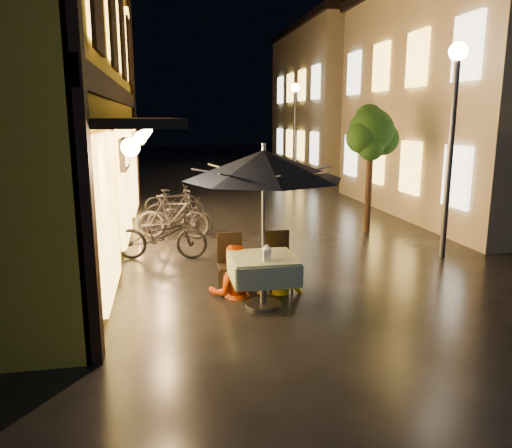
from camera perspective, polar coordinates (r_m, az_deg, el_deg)
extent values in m
plane|color=black|center=(8.04, 9.13, -8.61)|extent=(90.00, 90.00, 0.00)
cube|color=black|center=(11.11, -15.50, 14.13)|extent=(0.12, 11.00, 0.35)
cube|color=black|center=(11.07, -12.34, 11.44)|extent=(1.20, 10.50, 0.12)
cube|color=#FFC24A|center=(10.26, -16.24, 21.61)|extent=(0.10, 0.90, 1.50)
cube|color=#FFC24A|center=(12.72, -15.12, 19.72)|extent=(0.10, 0.90, 1.50)
cube|color=#FFC24A|center=(15.20, -14.38, 18.44)|extent=(0.10, 0.90, 1.50)
cube|color=#FFC24A|center=(7.75, -16.58, 1.01)|extent=(0.10, 2.20, 2.40)
cube|color=#FFC24A|center=(11.19, -14.80, 4.39)|extent=(0.10, 2.20, 2.40)
cube|color=#FFC24A|center=(14.66, -13.85, 6.17)|extent=(0.10, 2.20, 2.40)
cube|color=#AB9F89|center=(16.92, 26.78, 12.27)|extent=(7.00, 9.00, 6.50)
cube|color=#FFC24A|center=(12.25, 21.95, 5.02)|extent=(0.10, 1.00, 1.40)
cube|color=#FFC24A|center=(12.27, 23.02, 18.09)|extent=(0.10, 1.00, 1.40)
cube|color=#FFC24A|center=(14.15, 17.20, 6.19)|extent=(0.10, 1.00, 1.40)
cube|color=#FFC24A|center=(14.16, 17.94, 17.52)|extent=(0.10, 1.00, 1.40)
cube|color=#FFC24A|center=(16.12, 13.58, 7.04)|extent=(0.10, 1.00, 1.40)
cube|color=#FFC24A|center=(16.13, 14.10, 16.99)|extent=(0.10, 1.00, 1.40)
cube|color=#FFC24A|center=(18.14, 10.76, 7.69)|extent=(0.10, 1.00, 1.40)
cube|color=#FFC24A|center=(18.16, 11.12, 16.53)|extent=(0.10, 1.00, 1.40)
cube|color=#AB9F89|center=(27.04, 11.73, 13.27)|extent=(7.00, 10.00, 7.00)
cube|color=black|center=(27.37, 12.07, 20.93)|extent=(7.30, 10.30, 0.30)
cube|color=#FFC24A|center=(22.29, 6.65, 8.60)|extent=(0.10, 1.00, 1.40)
cube|color=#FFC24A|center=(22.30, 6.83, 15.80)|extent=(0.10, 1.00, 1.40)
cube|color=#FFC24A|center=(24.40, 5.12, 8.93)|extent=(0.10, 1.00, 1.40)
cube|color=#FFC24A|center=(24.41, 5.24, 15.50)|extent=(0.10, 1.00, 1.40)
cube|color=#FFC24A|center=(26.52, 3.83, 9.20)|extent=(0.10, 1.00, 1.40)
cube|color=#FFC24A|center=(26.53, 3.91, 15.24)|extent=(0.10, 1.00, 1.40)
cube|color=#FFC24A|center=(28.66, 2.73, 9.42)|extent=(0.10, 1.00, 1.40)
cube|color=#FFC24A|center=(28.67, 2.79, 15.02)|extent=(0.10, 1.00, 1.40)
cylinder|color=black|center=(12.72, 12.75, 4.01)|extent=(0.16, 0.16, 2.20)
sphere|color=black|center=(12.61, 13.05, 10.32)|extent=(1.10, 1.10, 1.10)
sphere|color=black|center=(12.85, 14.28, 9.39)|extent=(0.80, 0.80, 0.80)
sphere|color=black|center=(12.36, 12.00, 9.64)|extent=(0.76, 0.76, 0.76)
sphere|color=black|center=(12.90, 12.78, 11.70)|extent=(0.70, 0.70, 0.70)
sphere|color=black|center=(12.35, 12.99, 8.43)|extent=(0.60, 0.60, 0.60)
cylinder|color=#59595E|center=(10.69, 21.25, 6.86)|extent=(0.12, 0.12, 4.00)
sphere|color=beige|center=(10.73, 22.12, 17.81)|extent=(0.36, 0.36, 0.36)
cylinder|color=#59595E|center=(21.82, 4.41, 9.89)|extent=(0.12, 0.12, 4.00)
sphere|color=beige|center=(21.84, 4.50, 15.27)|extent=(0.36, 0.36, 0.36)
cylinder|color=#59595E|center=(7.62, 0.83, -6.75)|extent=(0.10, 0.10, 0.72)
cylinder|color=#59595E|center=(7.74, 0.82, -9.13)|extent=(0.56, 0.56, 0.04)
cube|color=#2A5934|center=(7.51, 0.84, -3.93)|extent=(0.95, 0.95, 0.06)
cube|color=#2A5934|center=(7.66, 4.33, -4.93)|extent=(0.04, 0.95, 0.33)
cube|color=#2A5934|center=(7.48, -2.75, -5.32)|extent=(0.04, 0.95, 0.33)
cube|color=#2A5934|center=(8.00, 0.16, -4.14)|extent=(0.95, 0.04, 0.33)
cube|color=#2A5934|center=(7.11, 1.59, -6.24)|extent=(0.95, 0.04, 0.33)
cylinder|color=#59595E|center=(7.41, 0.85, -0.95)|extent=(0.05, 0.05, 2.30)
cone|color=black|center=(7.25, 0.87, 6.77)|extent=(2.38, 2.38, 0.43)
cylinder|color=#59595E|center=(7.23, 0.88, 8.74)|extent=(0.06, 0.06, 0.12)
cube|color=black|center=(8.14, -2.84, -4.86)|extent=(0.42, 0.42, 0.05)
cube|color=black|center=(8.26, -3.04, -2.82)|extent=(0.42, 0.04, 0.55)
cylinder|color=black|center=(8.03, -3.93, -6.89)|extent=(0.04, 0.04, 0.43)
cylinder|color=black|center=(8.07, -1.38, -6.75)|extent=(0.04, 0.04, 0.43)
cylinder|color=black|center=(8.37, -4.22, -6.10)|extent=(0.04, 0.04, 0.43)
cylinder|color=black|center=(8.41, -1.77, -5.98)|extent=(0.04, 0.04, 0.43)
cube|color=black|center=(8.28, 2.67, -4.56)|extent=(0.42, 0.42, 0.05)
cube|color=black|center=(8.39, 2.39, -2.56)|extent=(0.42, 0.04, 0.55)
cylinder|color=black|center=(8.15, 1.70, -6.57)|extent=(0.04, 0.04, 0.43)
cylinder|color=black|center=(8.23, 4.16, -6.41)|extent=(0.04, 0.04, 0.43)
cylinder|color=black|center=(8.48, 1.18, -5.81)|extent=(0.04, 0.04, 0.43)
cylinder|color=black|center=(8.56, 3.55, -5.66)|extent=(0.04, 0.04, 0.43)
cube|color=white|center=(7.23, 1.24, -3.57)|extent=(0.11, 0.11, 0.18)
cube|color=#FFD88C|center=(7.24, 1.24, -3.64)|extent=(0.07, 0.07, 0.12)
cone|color=white|center=(7.20, 1.25, -2.61)|extent=(0.16, 0.16, 0.07)
imported|color=#C53900|center=(7.96, -2.69, -2.51)|extent=(0.81, 0.64, 1.63)
imported|color=yellow|center=(8.08, 2.79, -2.86)|extent=(1.00, 0.62, 1.48)
imported|color=black|center=(10.26, -10.78, -1.29)|extent=(1.93, 0.94, 0.97)
imported|color=black|center=(11.92, -9.45, 0.79)|extent=(1.80, 0.89, 1.04)
imported|color=black|center=(12.39, -8.68, 0.84)|extent=(1.73, 0.85, 0.87)
imported|color=black|center=(13.32, -9.22, 1.87)|extent=(1.72, 0.93, 0.99)
imported|color=black|center=(15.08, -9.64, 2.74)|extent=(1.66, 0.82, 0.84)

